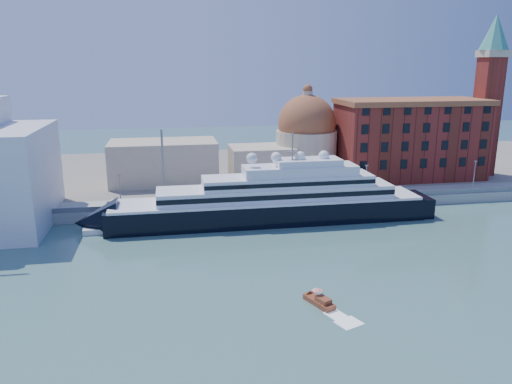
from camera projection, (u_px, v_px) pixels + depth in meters
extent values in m
plane|color=#3A6463|center=(276.00, 260.00, 92.35)|extent=(400.00, 400.00, 0.00)
cube|color=gray|center=(246.00, 204.00, 124.42)|extent=(180.00, 10.00, 2.50)
cube|color=slate|center=(227.00, 171.00, 163.54)|extent=(260.00, 72.00, 2.00)
cube|color=slate|center=(249.00, 202.00, 119.67)|extent=(180.00, 0.10, 1.20)
cube|color=black|center=(268.00, 213.00, 114.30)|extent=(71.98, 11.07, 6.00)
cone|color=black|center=(97.00, 222.00, 107.80)|extent=(9.23, 11.07, 11.07)
cube|color=black|center=(413.00, 206.00, 120.53)|extent=(5.54, 10.15, 5.54)
cube|color=white|center=(268.00, 200.00, 113.49)|extent=(70.13, 11.26, 0.55)
cube|color=white|center=(276.00, 192.00, 113.39)|extent=(53.52, 9.23, 2.77)
cube|color=black|center=(280.00, 197.00, 108.99)|extent=(53.52, 0.15, 1.11)
cube|color=white|center=(288.00, 181.00, 113.21)|extent=(38.76, 8.31, 2.40)
cube|color=white|center=(300.00, 170.00, 113.11)|extent=(25.84, 7.38, 2.21)
cube|color=white|center=(308.00, 162.00, 112.96)|extent=(14.76, 6.46, 1.48)
cylinder|color=slate|center=(292.00, 145.00, 111.35)|extent=(0.28, 0.28, 6.46)
sphere|color=white|center=(252.00, 158.00, 110.42)|extent=(2.40, 2.40, 2.40)
sphere|color=white|center=(276.00, 157.00, 111.37)|extent=(2.40, 2.40, 2.40)
sphere|color=white|center=(300.00, 157.00, 112.32)|extent=(2.40, 2.40, 2.40)
sphere|color=white|center=(324.00, 156.00, 113.27)|extent=(2.40, 2.40, 2.40)
cube|color=white|center=(109.00, 230.00, 107.60)|extent=(10.61, 3.97, 1.39)
cube|color=white|center=(117.00, 224.00, 107.69)|extent=(3.58, 2.34, 1.05)
cube|color=brown|center=(319.00, 302.00, 75.34)|extent=(3.87, 5.93, 0.94)
cube|color=brown|center=(323.00, 300.00, 74.38)|extent=(2.28, 2.74, 0.75)
cylinder|color=slate|center=(317.00, 294.00, 75.43)|extent=(0.06, 0.06, 1.50)
cone|color=red|center=(317.00, 289.00, 75.22)|extent=(1.69, 1.69, 0.38)
cube|color=maroon|center=(410.00, 141.00, 147.54)|extent=(42.00, 18.00, 22.00)
cube|color=brown|center=(413.00, 102.00, 144.65)|extent=(43.00, 19.00, 1.50)
cube|color=maroon|center=(486.00, 117.00, 150.03)|extent=(6.00, 6.00, 35.00)
cube|color=beige|center=(493.00, 54.00, 145.38)|extent=(7.00, 7.00, 2.00)
cone|color=teal|center=(495.00, 32.00, 143.87)|extent=(8.40, 8.40, 10.00)
cylinder|color=beige|center=(306.00, 154.00, 149.11)|extent=(18.00, 18.00, 14.00)
sphere|color=brown|center=(307.00, 124.00, 146.85)|extent=(17.00, 17.00, 17.00)
cylinder|color=beige|center=(307.00, 96.00, 144.84)|extent=(3.00, 3.00, 3.00)
cube|color=beige|center=(261.00, 163.00, 145.30)|extent=(18.00, 14.00, 10.00)
cube|color=beige|center=(164.00, 162.00, 142.15)|extent=(30.00, 16.00, 12.00)
cylinder|color=slate|center=(120.00, 192.00, 115.09)|extent=(0.24, 0.24, 8.00)
cube|color=slate|center=(119.00, 175.00, 114.06)|extent=(0.80, 0.30, 0.25)
cylinder|color=slate|center=(248.00, 187.00, 120.24)|extent=(0.24, 0.24, 8.00)
cube|color=slate|center=(248.00, 170.00, 119.21)|extent=(0.80, 0.30, 0.25)
cylinder|color=slate|center=(366.00, 181.00, 125.39)|extent=(0.24, 0.24, 8.00)
cube|color=slate|center=(367.00, 165.00, 124.36)|extent=(0.80, 0.30, 0.25)
cylinder|color=slate|center=(474.00, 177.00, 130.55)|extent=(0.24, 0.24, 8.00)
cube|color=slate|center=(476.00, 161.00, 129.52)|extent=(0.80, 0.30, 0.25)
cylinder|color=slate|center=(163.00, 168.00, 117.46)|extent=(0.50, 0.50, 18.00)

